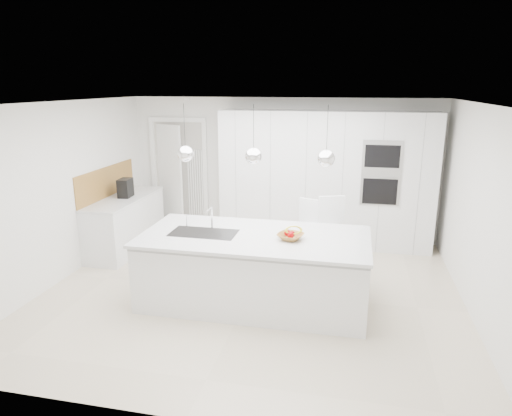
% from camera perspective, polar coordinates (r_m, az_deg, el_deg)
% --- Properties ---
extents(floor, '(5.50, 5.50, 0.00)m').
position_cam_1_polar(floor, '(6.29, -0.59, -10.43)').
color(floor, beige).
rests_on(floor, ground).
extents(wall_back, '(5.50, 0.00, 5.50)m').
position_cam_1_polar(wall_back, '(8.26, 3.23, 4.94)').
color(wall_back, white).
rests_on(wall_back, ground).
extents(wall_left, '(0.00, 5.00, 5.00)m').
position_cam_1_polar(wall_left, '(6.98, -23.22, 1.81)').
color(wall_left, white).
rests_on(wall_left, ground).
extents(ceiling, '(5.50, 5.50, 0.00)m').
position_cam_1_polar(ceiling, '(5.67, -0.66, 12.98)').
color(ceiling, white).
rests_on(ceiling, wall_back).
extents(tall_cabinets, '(3.60, 0.60, 2.30)m').
position_cam_1_polar(tall_cabinets, '(7.90, 8.63, 3.58)').
color(tall_cabinets, white).
rests_on(tall_cabinets, floor).
extents(oven_stack, '(0.62, 0.04, 1.05)m').
position_cam_1_polar(oven_stack, '(7.55, 15.37, 4.22)').
color(oven_stack, '#A5A5A8').
rests_on(oven_stack, tall_cabinets).
extents(doorway_frame, '(1.11, 0.08, 2.13)m').
position_cam_1_polar(doorway_frame, '(8.78, -9.52, 3.88)').
color(doorway_frame, white).
rests_on(doorway_frame, floor).
extents(hallway_door, '(0.76, 0.38, 2.00)m').
position_cam_1_polar(hallway_door, '(8.83, -11.15, 3.74)').
color(hallway_door, white).
rests_on(hallway_door, floor).
extents(radiator, '(0.32, 0.04, 1.40)m').
position_cam_1_polar(radiator, '(8.69, -7.53, 2.67)').
color(radiator, white).
rests_on(radiator, floor).
extents(left_base_cabinets, '(0.60, 1.80, 0.86)m').
position_cam_1_polar(left_base_cabinets, '(8.01, -15.98, -1.99)').
color(left_base_cabinets, white).
rests_on(left_base_cabinets, floor).
extents(left_worktop, '(0.62, 1.82, 0.04)m').
position_cam_1_polar(left_worktop, '(7.90, -16.22, 1.13)').
color(left_worktop, silver).
rests_on(left_worktop, left_base_cabinets).
extents(oak_backsplash, '(0.02, 1.80, 0.50)m').
position_cam_1_polar(oak_backsplash, '(7.98, -18.19, 3.10)').
color(oak_backsplash, '#A87839').
rests_on(oak_backsplash, wall_left).
extents(island_base, '(2.80, 1.20, 0.86)m').
position_cam_1_polar(island_base, '(5.82, -0.29, -7.96)').
color(island_base, white).
rests_on(island_base, floor).
extents(island_worktop, '(2.84, 1.40, 0.04)m').
position_cam_1_polar(island_worktop, '(5.71, -0.18, -3.61)').
color(island_worktop, silver).
rests_on(island_worktop, island_base).
extents(island_sink, '(0.84, 0.44, 0.18)m').
position_cam_1_polar(island_sink, '(5.85, -6.54, -3.86)').
color(island_sink, '#3F3F42').
rests_on(island_sink, island_worktop).
extents(island_tap, '(0.02, 0.02, 0.30)m').
position_cam_1_polar(island_tap, '(5.94, -5.54, -1.19)').
color(island_tap, white).
rests_on(island_tap, island_worktop).
extents(pendant_left, '(0.20, 0.20, 0.20)m').
position_cam_1_polar(pendant_left, '(5.66, -8.80, 6.69)').
color(pendant_left, white).
rests_on(pendant_left, ceiling).
extents(pendant_mid, '(0.20, 0.20, 0.20)m').
position_cam_1_polar(pendant_mid, '(5.41, -0.31, 6.49)').
color(pendant_mid, white).
rests_on(pendant_mid, ceiling).
extents(pendant_right, '(0.20, 0.20, 0.20)m').
position_cam_1_polar(pendant_right, '(5.30, 8.76, 6.12)').
color(pendant_right, white).
rests_on(pendant_right, ceiling).
extents(fruit_bowl, '(0.39, 0.39, 0.08)m').
position_cam_1_polar(fruit_bowl, '(5.55, 4.33, -3.57)').
color(fruit_bowl, '#A87839').
rests_on(fruit_bowl, island_worktop).
extents(espresso_machine, '(0.21, 0.30, 0.31)m').
position_cam_1_polar(espresso_machine, '(7.89, -16.02, 2.43)').
color(espresso_machine, black).
rests_on(espresso_machine, left_worktop).
extents(bar_stool_left, '(0.53, 0.61, 1.12)m').
position_cam_1_polar(bar_stool_left, '(6.61, 6.61, -3.98)').
color(bar_stool_left, white).
rests_on(bar_stool_left, floor).
extents(bar_stool_right, '(0.54, 0.64, 1.20)m').
position_cam_1_polar(bar_stool_right, '(6.49, 9.18, -4.07)').
color(bar_stool_right, white).
rests_on(bar_stool_right, floor).
extents(apple_a, '(0.07, 0.07, 0.07)m').
position_cam_1_polar(apple_a, '(5.56, 4.53, -3.23)').
color(apple_a, '#9E0105').
rests_on(apple_a, fruit_bowl).
extents(apple_b, '(0.08, 0.08, 0.08)m').
position_cam_1_polar(apple_b, '(5.50, 4.34, -3.40)').
color(apple_b, '#9E0105').
rests_on(apple_b, fruit_bowl).
extents(apple_c, '(0.08, 0.08, 0.08)m').
position_cam_1_polar(apple_c, '(5.58, 3.93, -3.13)').
color(apple_c, '#9E0105').
rests_on(apple_c, fruit_bowl).
extents(banana_bunch, '(0.24, 0.17, 0.22)m').
position_cam_1_polar(banana_bunch, '(5.53, 4.73, -2.78)').
color(banana_bunch, yellow).
rests_on(banana_bunch, fruit_bowl).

